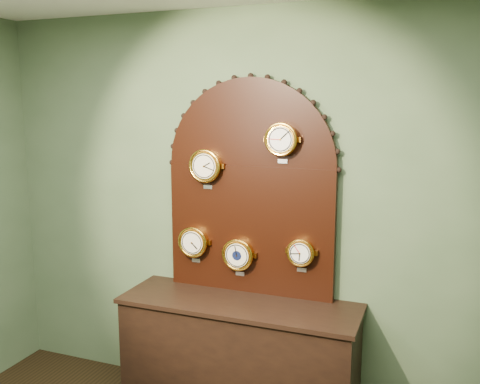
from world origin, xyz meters
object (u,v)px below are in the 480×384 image
at_px(roman_clock, 206,166).
at_px(tide_clock, 301,252).
at_px(display_board, 250,181).
at_px(hygrometer, 194,242).
at_px(barometer, 238,254).
at_px(shop_counter, 239,360).
at_px(arabic_clock, 282,139).

height_order(roman_clock, tide_clock, roman_clock).
xyz_separation_m(display_board, roman_clock, (-0.31, -0.07, 0.10)).
height_order(display_board, hygrometer, display_board).
bearing_deg(barometer, shop_counter, -67.75).
bearing_deg(roman_clock, barometer, 0.01).
bearing_deg(shop_counter, arabic_clock, 32.62).
xyz_separation_m(hygrometer, tide_clock, (0.79, 0.00, 0.00)).
bearing_deg(display_board, tide_clock, -9.66).
xyz_separation_m(roman_clock, barometer, (0.24, 0.00, -0.61)).
height_order(shop_counter, tide_clock, tide_clock).
relative_size(arabic_clock, hygrometer, 0.99).
bearing_deg(shop_counter, barometer, 112.25).
distance_m(roman_clock, arabic_clock, 0.58).
distance_m(barometer, tide_clock, 0.45).
distance_m(roman_clock, tide_clock, 0.89).
distance_m(display_board, tide_clock, 0.60).
bearing_deg(hygrometer, roman_clock, -0.15).
distance_m(shop_counter, hygrometer, 0.88).
relative_size(barometer, tide_clock, 1.16).
xyz_separation_m(shop_counter, barometer, (-0.06, 0.15, 0.71)).
bearing_deg(shop_counter, display_board, 90.00).
relative_size(hygrometer, tide_clock, 1.14).
bearing_deg(display_board, arabic_clock, -15.49).
bearing_deg(arabic_clock, shop_counter, -147.38).
distance_m(display_board, hygrometer, 0.62).
xyz_separation_m(roman_clock, hygrometer, (-0.10, 0.00, -0.56)).
bearing_deg(tide_clock, display_board, 170.34).
bearing_deg(tide_clock, hygrometer, -179.93).
height_order(shop_counter, barometer, barometer).
relative_size(arabic_clock, tide_clock, 1.13).
height_order(display_board, arabic_clock, display_board).
height_order(hygrometer, barometer, hygrometer).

